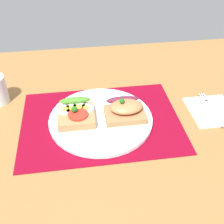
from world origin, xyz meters
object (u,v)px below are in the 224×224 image
(sandwich_salmon, at_px, (125,109))
(napkin, at_px, (211,109))
(fork, at_px, (211,108))
(plate, at_px, (101,119))
(sandwich_egg_tomato, at_px, (76,114))

(sandwich_salmon, height_order, napkin, sandwich_salmon)
(napkin, bearing_deg, sandwich_salmon, -179.19)
(sandwich_salmon, xyz_separation_m, fork, (0.24, 0.00, -0.03))
(napkin, bearing_deg, plate, -179.14)
(napkin, height_order, fork, fork)
(plate, height_order, napkin, plate)
(sandwich_egg_tomato, bearing_deg, fork, 0.07)
(sandwich_salmon, bearing_deg, sandwich_egg_tomato, 178.36)
(plate, distance_m, sandwich_egg_tomato, 0.07)
(plate, xyz_separation_m, sandwich_salmon, (0.07, 0.00, 0.02))
(sandwich_egg_tomato, distance_m, fork, 0.37)
(napkin, distance_m, fork, 0.00)
(fork, bearing_deg, sandwich_egg_tomato, -179.93)
(sandwich_salmon, relative_size, fork, 0.70)
(fork, bearing_deg, plate, -179.01)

